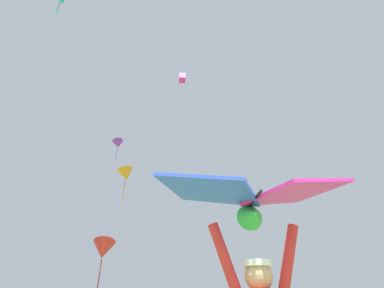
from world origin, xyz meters
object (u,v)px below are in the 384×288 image
held_stunt_kite (253,197)px  distant_kite_orange_low_right (126,175)px  distant_kite_red_mid_left (103,250)px  distant_kite_magenta_high_left (182,78)px  distant_kite_purple_low_left (118,144)px

held_stunt_kite → distant_kite_orange_low_right: (1.31, 13.78, 5.99)m
held_stunt_kite → distant_kite_red_mid_left: 16.13m
distant_kite_magenta_high_left → distant_kite_purple_low_left: bearing=127.5°
held_stunt_kite → distant_kite_red_mid_left: bearing=86.6°
held_stunt_kite → distant_kite_orange_low_right: size_ratio=0.78×
distant_kite_red_mid_left → distant_kite_purple_low_left: (0.11, 1.07, 7.61)m
distant_kite_purple_low_left → distant_kite_orange_low_right: (0.26, -3.26, -3.71)m
distant_kite_purple_low_left → distant_kite_magenta_high_left: (3.28, -4.28, 4.11)m
distant_kite_purple_low_left → distant_kite_orange_low_right: size_ratio=0.85×
distant_kite_purple_low_left → distant_kite_magenta_high_left: 6.78m
distant_kite_red_mid_left → distant_kite_purple_low_left: distant_kite_purple_low_left is taller
distant_kite_red_mid_left → distant_kite_purple_low_left: bearing=84.0°
distant_kite_purple_low_left → distant_kite_orange_low_right: distant_kite_purple_low_left is taller
distant_kite_orange_low_right → distant_kite_red_mid_left: bearing=99.6°
distant_kite_purple_low_left → distant_kite_orange_low_right: 4.94m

